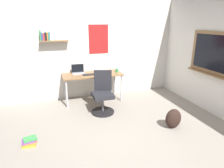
% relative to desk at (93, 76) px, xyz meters
% --- Properties ---
extents(ground_plane, '(5.20, 5.20, 0.00)m').
position_rel_desk_xyz_m(ground_plane, '(-0.02, -2.05, -0.66)').
color(ground_plane, gray).
rests_on(ground_plane, ground).
extents(wall_back, '(5.00, 0.30, 2.60)m').
position_rel_desk_xyz_m(wall_back, '(-0.02, 0.40, 0.65)').
color(wall_back, silver).
rests_on(wall_back, ground).
extents(desk, '(1.51, 0.65, 0.72)m').
position_rel_desk_xyz_m(desk, '(0.00, 0.00, 0.00)').
color(desk, olive).
rests_on(desk, ground).
extents(office_chair, '(0.53, 0.55, 0.95)m').
position_rel_desk_xyz_m(office_chair, '(0.06, -0.73, -0.25)').
color(office_chair, black).
rests_on(office_chair, ground).
extents(laptop, '(0.31, 0.21, 0.23)m').
position_rel_desk_xyz_m(laptop, '(-0.34, 0.15, 0.12)').
color(laptop, '#ADAFB5').
rests_on(laptop, desk).
extents(keyboard, '(0.37, 0.13, 0.02)m').
position_rel_desk_xyz_m(keyboard, '(-0.08, -0.08, 0.08)').
color(keyboard, black).
rests_on(keyboard, desk).
extents(computer_mouse, '(0.10, 0.06, 0.03)m').
position_rel_desk_xyz_m(computer_mouse, '(0.20, -0.08, 0.09)').
color(computer_mouse, '#262628').
rests_on(computer_mouse, desk).
extents(coffee_mug, '(0.08, 0.08, 0.09)m').
position_rel_desk_xyz_m(coffee_mug, '(0.65, -0.03, 0.12)').
color(coffee_mug, '#338C4C').
rests_on(coffee_mug, desk).
extents(backpack, '(0.32, 0.22, 0.40)m').
position_rel_desk_xyz_m(backpack, '(1.17, -1.86, -0.46)').
color(backpack, black).
rests_on(backpack, ground).
extents(book_stack_on_floor, '(0.26, 0.21, 0.13)m').
position_rel_desk_xyz_m(book_stack_on_floor, '(-1.46, -1.60, -0.59)').
color(book_stack_on_floor, gold).
rests_on(book_stack_on_floor, ground).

